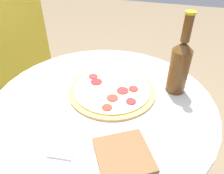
# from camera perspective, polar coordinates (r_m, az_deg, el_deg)

# --- Properties ---
(table) EXTENTS (0.80, 0.80, 0.70)m
(table) POSITION_cam_1_polar(r_m,az_deg,el_deg) (0.93, -2.09, -13.07)
(table) COLOR silver
(table) RESTS_ON ground_plane
(pizza) EXTENTS (0.33, 0.33, 0.02)m
(pizza) POSITION_cam_1_polar(r_m,az_deg,el_deg) (0.83, 0.00, -0.70)
(pizza) COLOR tan
(pizza) RESTS_ON table
(beer_bottle) EXTENTS (0.07, 0.07, 0.30)m
(beer_bottle) POSITION_cam_1_polar(r_m,az_deg,el_deg) (0.81, 17.28, 5.65)
(beer_bottle) COLOR #563314
(beer_bottle) RESTS_ON table
(pizza_paddle) EXTENTS (0.29, 0.22, 0.02)m
(pizza_paddle) POSITION_cam_1_polar(r_m,az_deg,el_deg) (0.60, 3.94, -19.46)
(pizza_paddle) COLOR brown
(pizza_paddle) RESTS_ON table
(napkin) EXTENTS (0.12, 0.08, 0.01)m
(napkin) POSITION_cam_1_polar(r_m,az_deg,el_deg) (0.66, -11.94, -13.74)
(napkin) COLOR white
(napkin) RESTS_ON table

